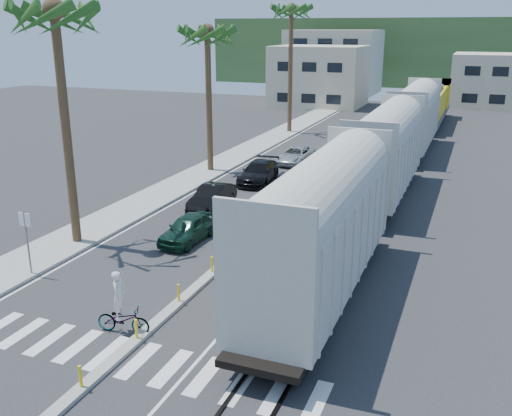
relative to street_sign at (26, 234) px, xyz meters
The scene contains 16 objects.
ground 7.82m from the street_sign, 15.32° to the right, with size 140.00×140.00×0.00m, color #28282B.
sidewalk 23.11m from the street_sign, 92.99° to the left, with size 3.00×90.00×0.15m, color gray.
rails 28.83m from the street_sign, 64.68° to the left, with size 1.56×100.00×0.06m.
median 19.48m from the street_sign, 67.88° to the left, with size 0.45×60.00×0.85m.
crosswalk 8.55m from the street_sign, 28.72° to the right, with size 14.00×2.20×0.01m, color silver.
lane_markings 23.65m from the street_sign, 77.38° to the left, with size 9.42×90.00×0.01m.
freight_train 26.31m from the street_sign, 62.11° to the left, with size 3.00×60.94×5.85m.
palm_trees 22.52m from the street_sign, 92.21° to the left, with size 3.50×37.20×13.75m.
street_sign is the anchor object (origin of this frame).
buildings 69.70m from the street_sign, 89.27° to the left, with size 38.00×27.00×10.00m.
hillside 98.35m from the street_sign, 85.74° to the left, with size 80.00×20.00×12.00m, color #385628.
car_lead 7.79m from the street_sign, 55.11° to the left, with size 1.78×4.10×1.38m, color #0F2F21.
car_second 12.18m from the street_sign, 75.04° to the left, with size 1.60×4.34×1.42m, color black.
car_third 18.74m from the street_sign, 79.17° to the left, with size 2.42×5.12×1.44m, color black.
car_rear 25.31m from the street_sign, 80.58° to the left, with size 2.36×4.75×1.29m, color #B4B7BA.
cyclist 7.12m from the street_sign, 21.96° to the right, with size 1.27×2.16×2.34m.
Camera 1 is at (10.19, -15.67, 10.37)m, focal length 40.00 mm.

